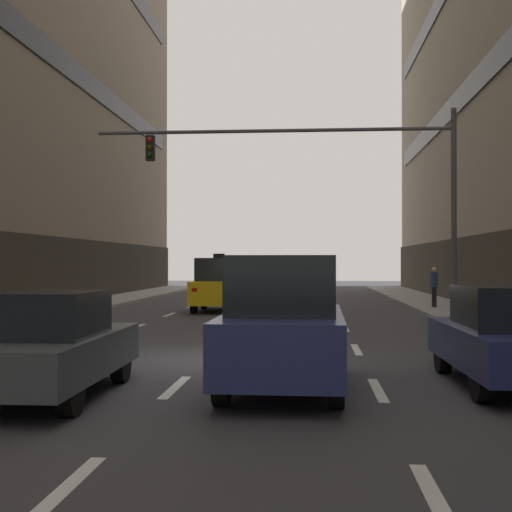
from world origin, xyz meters
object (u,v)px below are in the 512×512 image
(car_driving_0, at_px, (284,323))
(taxi_driving_2, at_px, (219,285))
(car_parked_1, at_px, (511,337))
(car_driving_1, at_px, (47,345))
(traffic_signal_0, at_px, (339,173))
(pedestrian_1, at_px, (434,284))

(car_driving_0, height_order, taxi_driving_2, taxi_driving_2)
(car_driving_0, distance_m, car_parked_1, 3.61)
(car_driving_0, relative_size, car_driving_1, 1.03)
(car_parked_1, xyz_separation_m, traffic_signal_0, (-2.22, 11.53, 4.10))
(car_driving_0, height_order, car_driving_1, car_driving_0)
(pedestrian_1, bearing_deg, car_parked_1, -96.10)
(taxi_driving_2, height_order, car_parked_1, taxi_driving_2)
(traffic_signal_0, bearing_deg, car_driving_0, -96.36)
(taxi_driving_2, bearing_deg, traffic_signal_0, -48.13)
(taxi_driving_2, distance_m, pedestrian_1, 8.80)
(car_driving_1, bearing_deg, car_driving_0, 14.56)
(traffic_signal_0, height_order, pedestrian_1, traffic_signal_0)
(pedestrian_1, bearing_deg, car_driving_0, -106.67)
(car_driving_0, height_order, pedestrian_1, car_driving_0)
(car_driving_0, distance_m, taxi_driving_2, 17.51)
(car_driving_0, xyz_separation_m, taxi_driving_2, (-3.28, 17.20, 0.03))
(taxi_driving_2, relative_size, traffic_signal_0, 0.38)
(taxi_driving_2, xyz_separation_m, pedestrian_1, (8.74, 1.04, 0.02))
(taxi_driving_2, bearing_deg, car_parked_1, -67.71)
(traffic_signal_0, bearing_deg, car_driving_1, -110.22)
(car_driving_0, relative_size, pedestrian_1, 2.64)
(car_driving_0, xyz_separation_m, pedestrian_1, (5.46, 18.23, 0.05))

